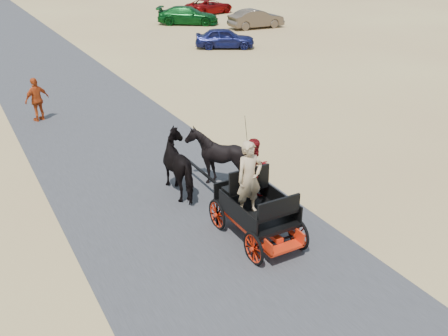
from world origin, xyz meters
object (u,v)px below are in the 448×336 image
car_a (225,38)px  horse_right (217,157)px  car_d (209,6)px  horse_left (183,165)px  pedestrian (37,99)px  carriage (256,224)px  car_b (256,19)px  car_c (188,15)px

car_a → horse_right: bearing=178.5°
car_d → horse_left: bearing=134.6°
horse_left → pedestrian: size_ratio=1.16×
carriage → car_b: car_b is taller
horse_right → car_b: horse_right is taller
car_a → car_b: 7.95m
horse_left → car_d: horse_left is taller
car_b → car_d: bearing=0.1°
car_a → car_c: size_ratio=0.77×
car_c → car_d: size_ratio=1.03×
pedestrian → car_c: (15.14, 18.09, -0.15)m
horse_right → car_a: size_ratio=0.45×
horse_left → car_d: size_ratio=0.42×
pedestrian → car_d: 29.73m
car_b → car_c: size_ratio=0.89×
horse_left → car_b: (16.62, 22.15, -0.13)m
carriage → horse_left: 3.09m
horse_left → car_a: bearing=-122.8°
pedestrian → car_c: size_ratio=0.35×
horse_right → pedestrian: pedestrian is taller
car_a → car_b: size_ratio=0.87×
horse_right → horse_left: bearing=0.0°
horse_right → car_b: size_ratio=0.39×
pedestrian → car_d: size_ratio=0.36×
car_d → pedestrian: bearing=122.8°
horse_left → pedestrian: (-2.40, 8.27, 0.02)m
horse_left → car_d: bearing=-118.9°
carriage → car_a: size_ratio=0.64×
car_d → car_a: bearing=139.6°
horse_right → car_b: 27.05m
horse_right → car_c: bearing=-113.8°
car_c → car_d: car_c is taller
carriage → car_c: bearing=67.5°
car_c → car_d: (4.28, 4.43, -0.05)m
carriage → horse_right: (0.55, 3.00, 0.49)m
car_b → car_c: (-3.88, 4.21, -0.01)m
car_a → car_b: (5.84, 5.39, 0.08)m
car_a → carriage: bearing=-178.8°
car_d → carriage: bearing=137.6°
carriage → car_a: (10.23, 19.76, 0.28)m
carriage → horse_left: (-0.55, 3.00, 0.49)m
carriage → pedestrian: size_ratio=1.39×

